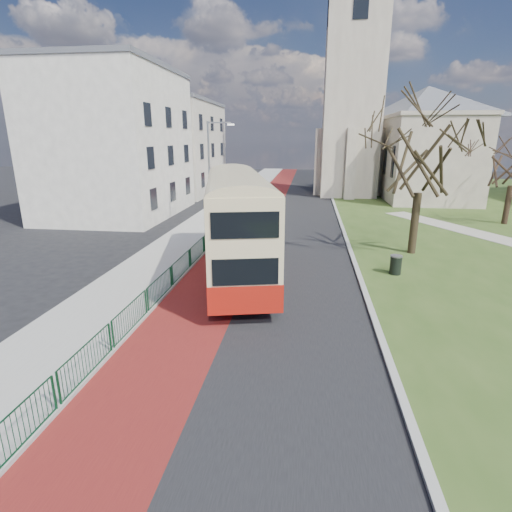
% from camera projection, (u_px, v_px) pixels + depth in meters
% --- Properties ---
extents(ground, '(160.00, 160.00, 0.00)m').
position_uv_depth(ground, '(214.00, 329.00, 15.00)').
color(ground, black).
rests_on(ground, ground).
extents(road_carriageway, '(9.00, 120.00, 0.01)m').
position_uv_depth(road_carriageway, '(286.00, 223.00, 33.82)').
color(road_carriageway, black).
rests_on(road_carriageway, ground).
extents(bus_lane, '(3.40, 120.00, 0.01)m').
position_uv_depth(bus_lane, '(254.00, 222.00, 34.16)').
color(bus_lane, '#591414').
rests_on(bus_lane, ground).
extents(pavement_west, '(4.00, 120.00, 0.12)m').
position_uv_depth(pavement_west, '(211.00, 220.00, 34.62)').
color(pavement_west, gray).
rests_on(pavement_west, ground).
extents(kerb_west, '(0.25, 120.00, 0.13)m').
position_uv_depth(kerb_west, '(233.00, 220.00, 34.37)').
color(kerb_west, '#999993').
rests_on(kerb_west, ground).
extents(kerb_east, '(0.25, 80.00, 0.13)m').
position_uv_depth(kerb_east, '(339.00, 219.00, 35.13)').
color(kerb_east, '#999993').
rests_on(kerb_east, ground).
extents(pedestrian_railing, '(0.07, 24.00, 1.12)m').
position_uv_depth(pedestrian_railing, '(172.00, 277.00, 19.02)').
color(pedestrian_railing, '#0D3B1F').
rests_on(pedestrian_railing, ground).
extents(gothic_church, '(16.38, 18.00, 40.00)m').
position_uv_depth(gothic_church, '(394.00, 81.00, 45.80)').
color(gothic_church, gray).
rests_on(gothic_church, ground).
extents(street_block_near, '(10.30, 14.30, 13.00)m').
position_uv_depth(street_block_near, '(116.00, 142.00, 35.82)').
color(street_block_near, '#BDB7AA').
rests_on(street_block_near, ground).
extents(street_block_far, '(10.30, 16.30, 11.50)m').
position_uv_depth(street_block_far, '(175.00, 147.00, 51.24)').
color(street_block_far, '#BCB19F').
rests_on(street_block_far, ground).
extents(streetlamp, '(2.13, 0.18, 8.00)m').
position_uv_depth(streetlamp, '(211.00, 168.00, 31.35)').
color(streetlamp, gray).
rests_on(streetlamp, pavement_west).
extents(bus, '(5.52, 12.57, 5.12)m').
position_uv_depth(bus, '(237.00, 220.00, 20.07)').
color(bus, maroon).
rests_on(bus, ground).
extents(winter_tree_near, '(8.12, 8.12, 9.58)m').
position_uv_depth(winter_tree_near, '(424.00, 142.00, 22.94)').
color(winter_tree_near, '#2D2416').
rests_on(winter_tree_near, grass_green).
extents(litter_bin, '(0.79, 0.79, 1.01)m').
position_uv_depth(litter_bin, '(396.00, 265.00, 20.81)').
color(litter_bin, black).
rests_on(litter_bin, grass_green).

